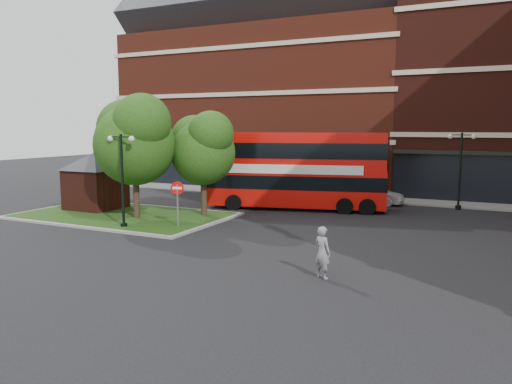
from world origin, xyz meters
The scene contains 15 objects.
ground centered at (0.00, 0.00, 0.00)m, with size 120.00×120.00×0.00m, color black.
pavement_far centered at (0.00, 16.50, 0.06)m, with size 44.00×3.00×0.12m, color slate.
terrace_far_left centered at (-8.00, 24.00, 7.00)m, with size 26.00×12.00×14.00m, color maroon.
traffic_island centered at (-8.00, 3.00, 0.07)m, with size 12.60×7.60×0.15m.
kiosk centered at (-11.00, 4.00, 2.32)m, with size 6.51×6.51×3.60m.
tree_island_west centered at (-6.60, 2.58, 4.79)m, with size 5.40×4.71×7.21m.
tree_island_east centered at (-3.58, 5.06, 4.24)m, with size 4.46×3.90×6.29m.
lamp_island centered at (-5.50, 0.20, 2.83)m, with size 1.72×0.36×5.00m.
lamp_far_left centered at (2.00, 14.50, 2.83)m, with size 1.72×0.36×5.00m.
lamp_far_right centered at (10.00, 14.50, 2.83)m, with size 1.72×0.36×5.00m.
bus centered at (0.33, 10.28, 2.87)m, with size 11.76×5.22×4.38m.
woman centered at (6.70, -3.50, 0.94)m, with size 0.69×0.45×1.89m, color gray.
car_silver centered at (-6.13, 16.00, 0.70)m, with size 1.66×4.12×1.40m, color silver.
car_white centered at (4.60, 14.50, 0.62)m, with size 1.32×3.79×1.25m, color silver.
no_entry_sign centered at (-2.95, 1.50, 1.80)m, with size 0.68×0.28×2.53m.
Camera 1 is at (12.10, -20.09, 5.39)m, focal length 35.00 mm.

